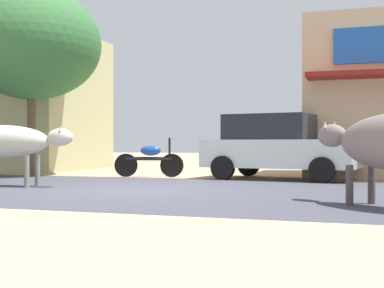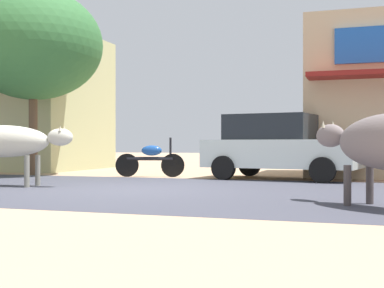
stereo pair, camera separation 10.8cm
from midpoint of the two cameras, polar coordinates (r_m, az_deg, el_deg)
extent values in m
plane|color=tan|center=(10.59, -6.52, -4.84)|extent=(80.00, 80.00, 0.00)
cube|color=#3F404B|center=(10.59, -6.52, -4.83)|extent=(72.00, 6.79, 0.00)
cylinder|color=brown|center=(15.95, -16.96, 1.23)|extent=(0.25, 0.25, 2.47)
ellipsoid|color=#326835|center=(16.20, -16.96, 10.18)|extent=(3.97, 3.97, 3.17)
cube|color=silver|center=(13.70, 9.33, -1.01)|extent=(4.04, 2.38, 0.70)
cube|color=#1E2328|center=(13.80, 8.20, 1.78)|extent=(2.33, 1.96, 0.64)
cylinder|color=black|center=(14.27, 15.17, -2.38)|extent=(0.62, 0.27, 0.60)
cylinder|color=black|center=(12.52, 13.50, -2.72)|extent=(0.62, 0.27, 0.60)
cylinder|color=black|center=(14.97, 5.85, -2.27)|extent=(0.62, 0.27, 0.60)
cylinder|color=black|center=(13.31, 3.07, -2.55)|extent=(0.62, 0.27, 0.60)
cylinder|color=black|center=(14.38, -2.38, -2.30)|extent=(0.63, 0.21, 0.63)
cylinder|color=black|center=(14.61, -7.28, -2.26)|extent=(0.63, 0.21, 0.63)
cylinder|color=black|center=(14.48, -4.85, -1.57)|extent=(1.25, 0.37, 0.10)
ellipsoid|color=#1E4C99|center=(14.46, -4.65, -0.70)|extent=(0.60, 0.35, 0.28)
cylinder|color=black|center=(14.38, -2.63, -0.51)|extent=(0.06, 0.06, 0.60)
ellipsoid|color=beige|center=(12.00, -19.92, 0.27)|extent=(2.22, 0.86, 0.68)
ellipsoid|color=beige|center=(11.35, -14.19, 0.72)|extent=(0.59, 0.34, 0.36)
cone|color=beige|center=(11.43, -13.74, 1.62)|extent=(0.06, 0.06, 0.12)
cone|color=beige|center=(11.25, -14.18, 1.64)|extent=(0.06, 0.06, 0.12)
cylinder|color=gray|center=(11.85, -16.44, -2.72)|extent=(0.11, 0.11, 0.66)
cylinder|color=gray|center=(11.46, -17.51, -2.82)|extent=(0.11, 0.11, 0.66)
ellipsoid|color=slate|center=(8.63, 14.38, 0.87)|extent=(0.60, 0.59, 0.36)
cone|color=beige|center=(8.60, 13.67, 2.07)|extent=(0.06, 0.06, 0.12)
cone|color=beige|center=(8.74, 14.63, 2.04)|extent=(0.06, 0.06, 0.12)
cylinder|color=#473F3E|center=(8.07, 16.11, -4.27)|extent=(0.11, 0.11, 0.59)
cylinder|color=#473F3E|center=(8.40, 18.28, -4.10)|extent=(0.11, 0.11, 0.59)
camera|label=1|loc=(0.05, -90.27, 0.00)|focal=49.91mm
camera|label=2|loc=(0.05, 89.73, 0.00)|focal=49.91mm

